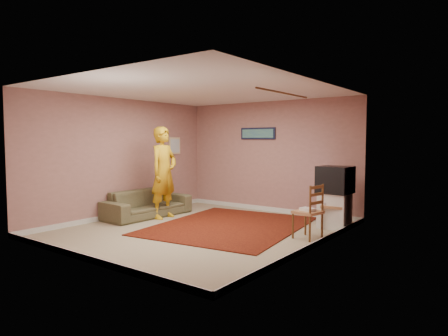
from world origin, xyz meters
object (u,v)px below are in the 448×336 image
Objects in this scene: chair_b at (308,205)px; person at (164,173)px; crt_tv at (335,180)px; sofa at (148,203)px; chair_a at (333,200)px; tv_cabinet at (335,210)px.

chair_b is 3.32m from person.
crt_tv is at bearing -74.29° from person.
sofa is (-3.69, -0.29, -0.28)m from chair_b.
chair_a is at bearing -69.45° from sofa.
chair_a is at bearing -173.81° from chair_b.
crt_tv is (-0.01, 0.00, 0.60)m from tv_cabinet.
chair_a is at bearing -79.88° from crt_tv.
chair_a is 0.25× the size of person.
tv_cabinet is 0.23m from chair_a.
tv_cabinet is 3.63m from person.
person reaches higher than tv_cabinet.
crt_tv is 4.04m from sofa.
chair_a is 0.98m from chair_b.
crt_tv is 1.14m from chair_b.
tv_cabinet is 3.99m from sofa.
crt_tv is 1.24× the size of chair_b.
chair_a is 3.97m from sofa.
chair_a is 0.24× the size of sofa.
tv_cabinet is 1.07× the size of crt_tv.
crt_tv is 1.30× the size of chair_a.
chair_b is at bearing -93.26° from tv_cabinet.
sofa is at bearing 100.77° from person.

